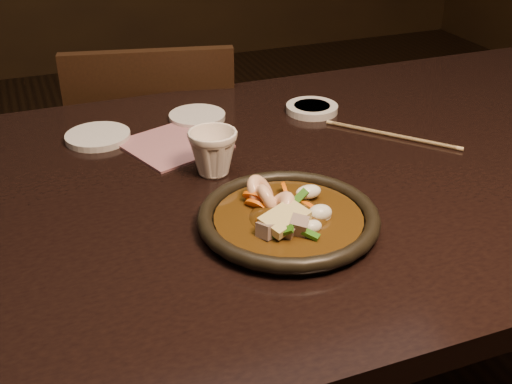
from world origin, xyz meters
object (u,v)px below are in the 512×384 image
object	(u,v)px
tea_cup	(213,151)
plate	(288,219)
table	(323,204)
chair	(158,182)

from	to	relation	value
tea_cup	plate	bearing A→B (deg)	-76.34
table	chair	bearing A→B (deg)	106.27
chair	plate	distance (m)	0.81
table	chair	size ratio (longest dim) A/B	1.90
tea_cup	chair	bearing A→B (deg)	88.36
chair	plate	xyz separation A→B (m)	(0.03, -0.74, 0.31)
table	tea_cup	world-z (taller)	tea_cup
chair	tea_cup	size ratio (longest dim) A/B	10.19
chair	plate	size ratio (longest dim) A/B	3.18
table	plate	distance (m)	0.23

